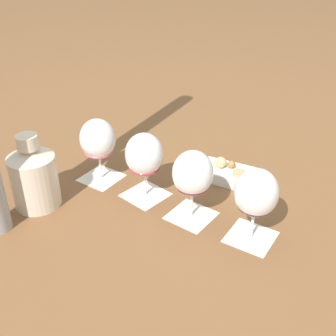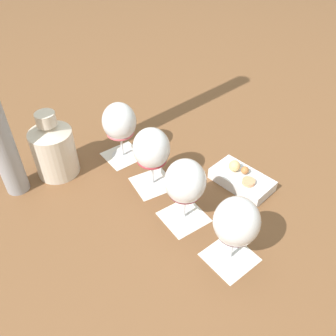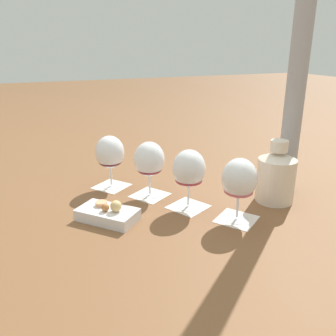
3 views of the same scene
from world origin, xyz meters
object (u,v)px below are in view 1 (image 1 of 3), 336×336
at_px(wine_glass_0, 98,141).
at_px(wine_glass_2, 193,176).
at_px(ceramic_vase, 34,176).
at_px(snack_dish, 230,174).
at_px(wine_glass_3, 256,196).
at_px(wine_glass_1, 144,157).

bearing_deg(wine_glass_0, wine_glass_2, 33.86).
height_order(ceramic_vase, snack_dish, ceramic_vase).
bearing_deg(wine_glass_0, ceramic_vase, -70.14).
bearing_deg(wine_glass_3, wine_glass_0, -144.69).
bearing_deg(wine_glass_2, wine_glass_1, -148.29).
xyz_separation_m(wine_glass_1, ceramic_vase, (-0.06, -0.27, -0.03)).
relative_size(wine_glass_2, ceramic_vase, 0.91).
height_order(wine_glass_3, ceramic_vase, ceramic_vase).
bearing_deg(ceramic_vase, wine_glass_1, 77.30).
distance_m(wine_glass_1, snack_dish, 0.27).
distance_m(wine_glass_0, wine_glass_3, 0.46).
bearing_deg(wine_glass_1, snack_dish, 87.53).
height_order(wine_glass_0, ceramic_vase, ceramic_vase).
distance_m(wine_glass_3, ceramic_vase, 0.55).
bearing_deg(wine_glass_0, snack_dish, 67.93).
bearing_deg(ceramic_vase, snack_dish, 82.10).
bearing_deg(wine_glass_2, wine_glass_0, -146.14).
xyz_separation_m(wine_glass_2, ceramic_vase, (-0.19, -0.35, -0.03)).
xyz_separation_m(wine_glass_1, wine_glass_2, (0.13, 0.08, -0.00)).
bearing_deg(ceramic_vase, wine_glass_2, 61.72).
relative_size(wine_glass_0, wine_glass_2, 1.00).
relative_size(wine_glass_2, wine_glass_3, 1.00).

